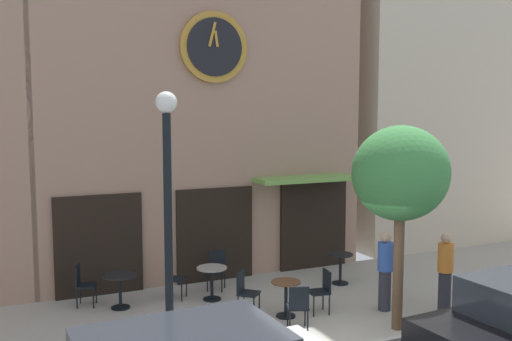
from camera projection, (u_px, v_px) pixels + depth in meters
The scene contains 16 objects.
clock_building at pixel (199, 59), 14.54m from camera, with size 8.37×3.31×10.61m.
neighbor_building_right at pixel (427, 56), 18.59m from camera, with size 6.60×3.77×11.92m.
street_lamp at pixel (168, 224), 9.57m from camera, with size 0.36×0.36×4.49m.
street_tree at pixel (401, 175), 10.65m from camera, with size 1.89×1.70×3.91m.
cafe_table_near_door at pixel (120, 284), 12.04m from camera, with size 0.71×0.71×0.73m.
cafe_table_near_curb at pixel (212, 277), 12.59m from camera, with size 0.67×0.67×0.74m.
cafe_table_rightmost at pixel (286, 294), 11.55m from camera, with size 0.60×0.60×0.74m.
cafe_table_center_right at pixel (340, 264), 13.77m from camera, with size 0.60×0.60×0.74m.
cafe_chair_facing_wall at pixel (82, 282), 12.18m from camera, with size 0.51×0.51×0.90m.
cafe_chair_outer at pixel (217, 267), 13.37m from camera, with size 0.55×0.55×0.90m.
cafe_chair_by_entrance at pixel (173, 275), 12.68m from camera, with size 0.56×0.56×0.90m.
cafe_chair_near_lamp at pixel (322, 288), 11.77m from camera, with size 0.46×0.46×0.90m.
cafe_chair_near_tree at pixel (245, 289), 11.69m from camera, with size 0.57×0.57×0.90m.
cafe_chair_corner at pixel (298, 304), 10.78m from camera, with size 0.52×0.52×0.90m.
pedestrian_orange at pixel (445, 271), 11.82m from camera, with size 0.38×0.38×1.67m.
pedestrian_blue at pixel (385, 270), 11.90m from camera, with size 0.45×0.45×1.67m.
Camera 1 is at (-5.28, -8.03, 4.16)m, focal length 39.98 mm.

